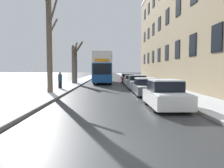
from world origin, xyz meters
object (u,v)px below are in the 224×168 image
at_px(parked_car_1, 146,87).
at_px(bare_tree_left_0, 49,41).
at_px(oncoming_van, 99,73).
at_px(pedestrian_left_sidewalk, 60,80).
at_px(parked_car_4, 127,78).
at_px(parked_car_2, 137,83).
at_px(double_decker_bus, 103,67).
at_px(bare_tree_left_1, 75,63).
at_px(parked_car_0, 165,95).
at_px(parked_car_3, 132,81).

bearing_deg(parked_car_1, bare_tree_left_0, 174.56).
height_order(oncoming_van, pedestrian_left_sidewalk, oncoming_van).
xyz_separation_m(bare_tree_left_0, parked_car_4, (7.60, 16.15, -3.59)).
xyz_separation_m(parked_car_2, parked_car_4, (0.00, 11.64, -0.02)).
bearing_deg(oncoming_van, parked_car_1, -81.37).
xyz_separation_m(double_decker_bus, parked_car_2, (3.72, -10.32, -1.77)).
xyz_separation_m(bare_tree_left_0, bare_tree_left_1, (0.09, 12.36, -1.40)).
xyz_separation_m(double_decker_bus, parked_car_1, (3.72, -15.55, -1.82)).
bearing_deg(parked_car_4, parked_car_0, -90.00).
distance_m(bare_tree_left_1, parked_car_4, 8.69).
height_order(parked_car_0, oncoming_van, oncoming_van).
relative_size(bare_tree_left_0, pedestrian_left_sidewalk, 4.84).
xyz_separation_m(double_decker_bus, oncoming_van, (-1.31, 17.58, -1.22)).
relative_size(bare_tree_left_1, parked_car_3, 1.33).
xyz_separation_m(parked_car_0, parked_car_4, (-0.00, 22.62, -0.02)).
xyz_separation_m(bare_tree_left_0, double_decker_bus, (3.88, 14.83, -1.79)).
xyz_separation_m(bare_tree_left_1, parked_car_1, (7.51, -13.08, -2.21)).
bearing_deg(pedestrian_left_sidewalk, oncoming_van, -131.32).
xyz_separation_m(bare_tree_left_0, oncoming_van, (2.57, 32.41, -3.02)).
bearing_deg(parked_car_0, double_decker_bus, 99.90).
bearing_deg(parked_car_0, parked_car_2, 90.00).
bearing_deg(pedestrian_left_sidewalk, double_decker_bus, -145.81).
height_order(parked_car_2, parked_car_4, parked_car_2).
distance_m(parked_car_0, parked_car_3, 16.30).
relative_size(bare_tree_left_0, double_decker_bus, 0.82).
relative_size(oncoming_van, pedestrian_left_sidewalk, 2.87).
height_order(double_decker_bus, pedestrian_left_sidewalk, double_decker_bus).
bearing_deg(oncoming_van, bare_tree_left_1, -97.05).
distance_m(parked_car_3, parked_car_4, 6.32).
bearing_deg(parked_car_3, bare_tree_left_0, -127.73).
xyz_separation_m(parked_car_3, parked_car_4, (0.00, 6.32, 0.03)).
height_order(double_decker_bus, oncoming_van, double_decker_bus).
bearing_deg(bare_tree_left_1, oncoming_van, 82.95).
xyz_separation_m(parked_car_3, pedestrian_left_sidewalk, (-7.66, -5.97, 0.35)).
xyz_separation_m(parked_car_0, oncoming_van, (-5.03, 38.88, 0.55)).
xyz_separation_m(bare_tree_left_1, oncoming_van, (2.48, 20.06, -1.61)).
xyz_separation_m(parked_car_2, parked_car_3, (0.00, 5.31, -0.05)).
distance_m(parked_car_1, pedestrian_left_sidewalk, 8.93).
bearing_deg(pedestrian_left_sidewalk, bare_tree_left_1, -127.03).
bearing_deg(pedestrian_left_sidewalk, parked_car_0, 90.49).
bearing_deg(bare_tree_left_0, double_decker_bus, 75.33).
height_order(bare_tree_left_1, parked_car_0, bare_tree_left_1).
relative_size(parked_car_2, oncoming_van, 0.83).
bearing_deg(parked_car_0, parked_car_4, 90.00).
height_order(parked_car_1, pedestrian_left_sidewalk, pedestrian_left_sidewalk).
xyz_separation_m(bare_tree_left_0, parked_car_2, (7.60, 4.51, -3.56)).
distance_m(bare_tree_left_1, double_decker_bus, 4.55).
height_order(parked_car_0, parked_car_3, parked_car_0).
bearing_deg(bare_tree_left_0, parked_car_3, 52.27).
height_order(parked_car_2, pedestrian_left_sidewalk, pedestrian_left_sidewalk).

